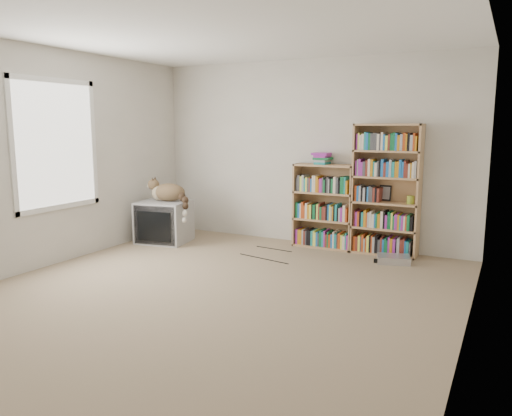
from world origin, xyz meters
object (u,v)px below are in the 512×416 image
at_px(crt_tv, 165,222).
at_px(bookcase_short, 325,209).
at_px(cat, 171,195).
at_px(bookcase_tall, 386,193).
at_px(dvd_player, 393,259).

distance_m(crt_tv, bookcase_short, 2.24).
relative_size(cat, bookcase_tall, 0.45).
height_order(crt_tv, cat, cat).
bearing_deg(cat, crt_tv, 178.70).
distance_m(bookcase_tall, dvd_player, 0.86).
bearing_deg(bookcase_tall, dvd_player, -62.05).
height_order(bookcase_tall, bookcase_short, bookcase_tall).
distance_m(crt_tv, bookcase_tall, 3.04).
bearing_deg(crt_tv, bookcase_short, 9.31).
bearing_deg(bookcase_tall, cat, -165.62).
xyz_separation_m(crt_tv, dvd_player, (3.11, 0.36, -0.24)).
xyz_separation_m(bookcase_tall, bookcase_short, (-0.81, 0.00, -0.27)).
bearing_deg(crt_tv, bookcase_tall, 4.06).
xyz_separation_m(crt_tv, cat, (0.10, 0.03, 0.38)).
height_order(crt_tv, dvd_player, crt_tv).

